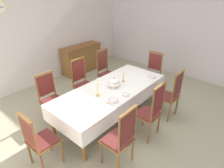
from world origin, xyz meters
TOP-DOWN VIEW (x-y plane):
  - ground at (0.00, 0.00)m, footprint 6.52×5.77m
  - back_wall at (0.00, 2.93)m, footprint 6.52×0.08m
  - right_wall at (3.30, 0.00)m, footprint 0.08×5.77m
  - dining_table at (0.00, 0.14)m, footprint 2.64×1.08m
  - tablecloth at (0.00, 0.14)m, footprint 2.66×1.10m
  - chair_south_a at (-0.89, -0.81)m, footprint 0.44×0.42m
  - chair_north_a at (-0.89, 1.08)m, footprint 0.44×0.42m
  - chair_south_b at (0.02, -0.82)m, footprint 0.44×0.42m
  - chair_north_b at (0.02, 1.09)m, footprint 0.44×0.42m
  - chair_south_c at (0.87, -0.81)m, footprint 0.44×0.42m
  - chair_north_c at (0.87, 1.09)m, footprint 0.44×0.42m
  - chair_head_west at (-1.72, 0.14)m, footprint 0.42×0.44m
  - chair_head_east at (1.72, 0.14)m, footprint 0.42×0.44m
  - soup_tureen at (0.09, 0.14)m, footprint 0.27×0.27m
  - candlestick_west at (-0.41, 0.14)m, footprint 0.07×0.07m
  - candlestick_east at (0.41, 0.14)m, footprint 0.07×0.07m
  - bowl_near_left at (-0.36, -0.23)m, footprint 0.18×0.18m
  - bowl_near_right at (0.98, -0.24)m, footprint 0.18×0.18m
  - bowl_far_left at (-0.05, -0.27)m, footprint 0.14×0.14m
  - spoon_primary at (-0.48, -0.20)m, footprint 0.03×0.18m
  - spoon_secondary at (1.10, -0.22)m, footprint 0.05×0.18m
  - sideboard at (1.32, 2.61)m, footprint 1.44×0.48m

SIDE VIEW (x-z plane):
  - ground at x=0.00m, z-range -0.04..0.00m
  - sideboard at x=1.32m, z-range 0.00..0.91m
  - chair_head_west at x=-1.72m, z-range 0.02..1.09m
  - chair_north_a at x=-0.89m, z-range 0.02..1.10m
  - chair_head_east at x=1.72m, z-range 0.02..1.10m
  - chair_south_c at x=0.87m, z-range 0.01..1.14m
  - chair_south_a at x=-0.89m, z-range 0.01..1.15m
  - chair_north_b at x=0.02m, z-range 0.01..1.16m
  - chair_north_c at x=0.87m, z-range 0.01..1.18m
  - chair_south_b at x=0.02m, z-range 0.00..1.18m
  - tablecloth at x=0.00m, z-range 0.50..0.83m
  - dining_table at x=0.00m, z-range 0.30..1.04m
  - spoon_primary at x=-0.48m, z-range 0.74..0.75m
  - spoon_secondary at x=1.10m, z-range 0.74..0.75m
  - bowl_far_left at x=-0.05m, z-range 0.74..0.78m
  - bowl_near_right at x=0.98m, z-range 0.75..0.79m
  - bowl_near_left at x=-0.36m, z-range 0.75..0.79m
  - soup_tureen at x=0.09m, z-range 0.74..0.96m
  - candlestick_east at x=0.41m, z-range 0.71..1.03m
  - candlestick_west at x=-0.41m, z-range 0.71..1.08m
  - back_wall at x=0.00m, z-range 0.00..3.46m
  - right_wall at x=3.30m, z-range 0.00..3.46m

